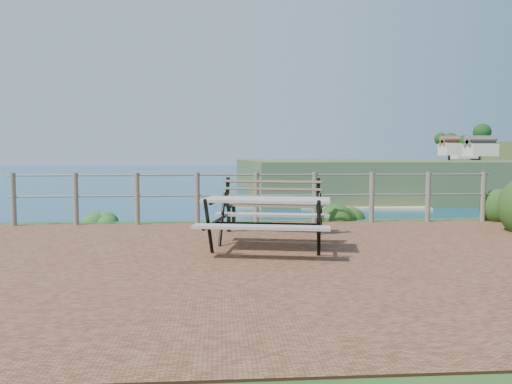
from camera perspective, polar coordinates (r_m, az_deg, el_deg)
ground at (r=6.50m, az=2.26°, el=-7.66°), size 10.00×7.00×0.12m
ocean at (r=206.33m, az=-4.02°, el=3.63°), size 1200.00×1200.00×0.00m
safety_railing at (r=9.73m, az=0.05°, el=-0.36°), size 9.40×0.10×1.00m
picnic_table at (r=6.89m, az=1.24°, el=-3.06°), size 1.83×1.47×0.73m
park_bench at (r=8.63m, az=2.14°, el=-0.57°), size 1.73×0.90×0.95m
shrub_right_edge at (r=11.38m, az=26.80°, el=-3.06°), size 1.04×1.04×1.49m
shrub_lip_west at (r=10.84m, az=-16.78°, el=-3.13°), size 0.73×0.73×0.46m
shrub_lip_east at (r=10.80m, az=9.91°, el=-3.05°), size 0.73×0.73×0.46m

